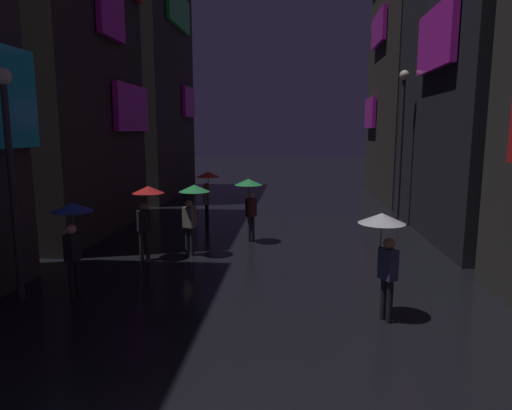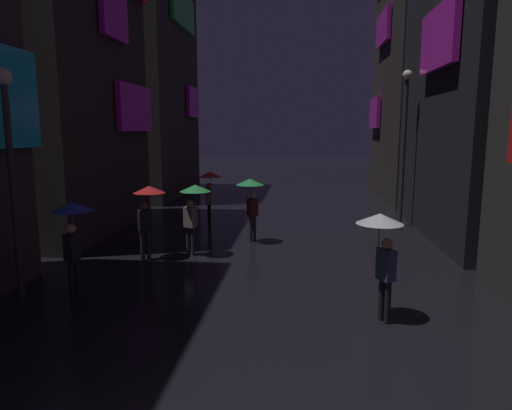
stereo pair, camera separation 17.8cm
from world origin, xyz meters
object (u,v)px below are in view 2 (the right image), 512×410
object	(u,v)px
pedestrian_midstreet_left_red	(148,202)
streetlamp_left_near	(10,156)
pedestrian_far_right_green	(251,192)
pedestrian_near_crossing_clear	(382,237)
pedestrian_foreground_right_blue	(73,223)
pedestrian_midstreet_centre_red	(210,183)
pedestrian_foreground_left_green	(194,200)
streetlamp_right_far	(405,131)

from	to	relation	value
pedestrian_midstreet_left_red	streetlamp_left_near	distance (m)	4.04
pedestrian_far_right_green	streetlamp_left_near	distance (m)	7.30
pedestrian_near_crossing_clear	pedestrian_foreground_right_blue	bearing A→B (deg)	173.73
pedestrian_midstreet_left_red	pedestrian_midstreet_centre_red	bearing A→B (deg)	79.40
pedestrian_foreground_right_blue	pedestrian_far_right_green	distance (m)	6.26
pedestrian_foreground_left_green	pedestrian_midstreet_left_red	bearing A→B (deg)	-158.58
pedestrian_foreground_left_green	streetlamp_left_near	bearing A→B (deg)	-128.88
pedestrian_midstreet_left_red	streetlamp_right_far	xyz separation A→B (m)	(8.18, 5.43, 1.97)
pedestrian_far_right_green	pedestrian_foreground_left_green	distance (m)	2.32
pedestrian_near_crossing_clear	streetlamp_left_near	bearing A→B (deg)	176.67
pedestrian_midstreet_left_red	streetlamp_left_near	size ratio (longest dim) A/B	0.43
pedestrian_foreground_right_blue	pedestrian_midstreet_centre_red	world-z (taller)	same
pedestrian_far_right_green	streetlamp_left_near	world-z (taller)	streetlamp_left_near
streetlamp_left_near	streetlamp_right_far	xyz separation A→B (m)	(10.00, 8.71, 0.50)
pedestrian_foreground_right_blue	pedestrian_midstreet_left_red	distance (m)	3.09
pedestrian_foreground_right_blue	streetlamp_right_far	world-z (taller)	streetlamp_right_far
pedestrian_midstreet_centre_red	pedestrian_foreground_right_blue	bearing A→B (deg)	-101.42
pedestrian_near_crossing_clear	pedestrian_midstreet_centre_red	bearing A→B (deg)	120.91
pedestrian_near_crossing_clear	pedestrian_midstreet_left_red	xyz separation A→B (m)	(-5.88, 3.74, 0.00)
pedestrian_far_right_green	pedestrian_midstreet_centre_red	xyz separation A→B (m)	(-1.83, 2.38, 0.00)
pedestrian_near_crossing_clear	streetlamp_left_near	size ratio (longest dim) A/B	0.43
pedestrian_midstreet_centre_red	streetlamp_left_near	bearing A→B (deg)	-108.74
pedestrian_far_right_green	pedestrian_midstreet_left_red	xyz separation A→B (m)	(-2.70, -2.26, 0.00)
pedestrian_near_crossing_clear	pedestrian_foreground_left_green	bearing A→B (deg)	137.93
pedestrian_foreground_left_green	streetlamp_right_far	xyz separation A→B (m)	(6.97, 4.95, 1.97)
pedestrian_near_crossing_clear	pedestrian_far_right_green	xyz separation A→B (m)	(-3.18, 5.99, 0.00)
pedestrian_midstreet_left_red	streetlamp_right_far	bearing A→B (deg)	33.56
pedestrian_foreground_right_blue	pedestrian_midstreet_left_red	bearing A→B (deg)	77.32
pedestrian_midstreet_centre_red	streetlamp_left_near	xyz separation A→B (m)	(-2.69, -7.93, 1.47)
pedestrian_foreground_left_green	streetlamp_left_near	xyz separation A→B (m)	(-3.03, -3.76, 1.47)
pedestrian_midstreet_left_red	streetlamp_right_far	world-z (taller)	streetlamp_right_far
pedestrian_foreground_left_green	pedestrian_midstreet_left_red	xyz separation A→B (m)	(-1.21, -0.48, 0.00)
pedestrian_midstreet_left_red	streetlamp_left_near	xyz separation A→B (m)	(-1.82, -3.29, 1.47)
pedestrian_midstreet_centre_red	streetlamp_right_far	world-z (taller)	streetlamp_right_far
pedestrian_foreground_left_green	pedestrian_foreground_right_blue	bearing A→B (deg)	-118.46
pedestrian_far_right_green	pedestrian_midstreet_centre_red	size ratio (longest dim) A/B	1.00
pedestrian_midstreet_left_red	pedestrian_near_crossing_clear	bearing A→B (deg)	-32.42
streetlamp_right_far	pedestrian_near_crossing_clear	bearing A→B (deg)	-104.09
pedestrian_foreground_right_blue	pedestrian_far_right_green	world-z (taller)	same
pedestrian_near_crossing_clear	streetlamp_right_far	bearing A→B (deg)	75.91
pedestrian_foreground_right_blue	pedestrian_near_crossing_clear	distance (m)	6.60
pedestrian_foreground_left_green	streetlamp_left_near	world-z (taller)	streetlamp_left_near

